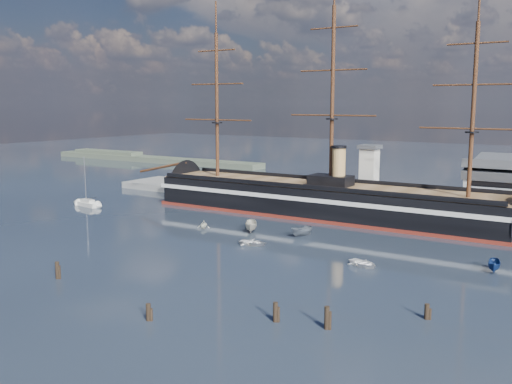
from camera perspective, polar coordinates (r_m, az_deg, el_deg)
The scene contains 17 objects.
ground at distance 121.99m, azimuth 4.00°, elevation -4.15°, with size 600.00×600.00×0.00m, color #1C232D.
quay at distance 150.44m, azimuth 14.02°, elevation -1.90°, with size 180.00×18.00×2.00m, color slate.
quay_tower at distance 148.57m, azimuth 11.23°, elevation 1.86°, with size 5.00×5.00×15.00m.
shoreline at distance 280.99m, azimuth -11.69°, elevation 3.38°, with size 120.00×10.00×4.00m.
warship at distance 140.99m, azimuth 6.07°, elevation -0.73°, with size 112.97×17.25×53.94m.
sailboat at distance 159.78m, azimuth -16.49°, elevation -1.07°, with size 8.66×3.79×13.39m.
motorboat_a at distance 123.05m, azimuth -0.48°, elevation -4.01°, with size 7.42×2.72×2.97m, color beige.
motorboat_b at distance 111.64m, azimuth -0.30°, elevation -5.35°, with size 3.41×1.36×1.59m, color silver.
motorboat_c at distance 119.56m, azimuth 4.60°, elevation -4.42°, with size 6.24×2.29×2.50m, color #515A66.
motorboat_d at distance 127.12m, azimuth -5.25°, elevation -3.63°, with size 5.18×2.25×1.90m, color white.
motorboat_e at distance 99.28m, azimuth 10.68°, elevation -7.33°, with size 3.43×1.37×1.60m, color white.
motorboat_f at distance 102.55m, azimuth 22.70°, elevation -7.35°, with size 5.88×2.16×2.35m, color navy.
piling_near_left at distance 96.27m, azimuth -19.21°, elevation -8.19°, with size 0.64×0.64×3.49m, color black.
piling_near_mid at distance 75.75m, azimuth -10.68°, elevation -12.52°, with size 0.64×0.64×2.96m, color black.
piling_near_right at distance 74.19m, azimuth 1.95°, elevation -12.83°, with size 0.64×0.64×3.27m, color black.
piling_far_right at distance 78.08m, azimuth 16.68°, elevation -12.08°, with size 0.64×0.64×2.75m, color black.
piling_extra at distance 72.42m, azimuth 7.07°, elevation -13.45°, with size 0.64×0.64×3.62m, color black.
Camera 1 is at (57.27, -64.17, 27.42)m, focal length 40.00 mm.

